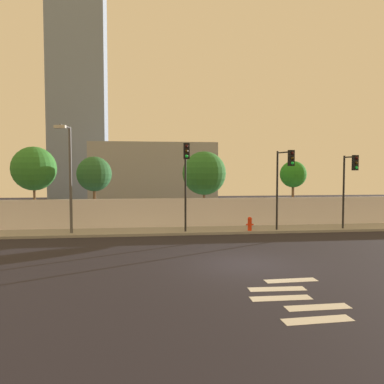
{
  "coord_description": "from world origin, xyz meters",
  "views": [
    {
      "loc": [
        -3.97,
        -14.76,
        3.74
      ],
      "look_at": [
        -1.3,
        6.5,
        2.52
      ],
      "focal_mm": 36.14,
      "sensor_mm": 36.0,
      "label": 1
    }
  ],
  "objects_px": {
    "traffic_light_right": "(186,168)",
    "roadside_tree_midright": "(204,173)",
    "traffic_light_center": "(350,176)",
    "roadside_tree_leftmost": "(34,169)",
    "street_lamp_curbside": "(69,170)",
    "fire_hydrant": "(250,223)",
    "traffic_light_left": "(285,172)",
    "roadside_tree_midleft": "(94,174)",
    "roadside_tree_rightmost": "(293,175)"
  },
  "relations": [
    {
      "from": "traffic_light_center",
      "to": "roadside_tree_midright",
      "type": "relative_size",
      "value": 0.89
    },
    {
      "from": "traffic_light_center",
      "to": "roadside_tree_midright",
      "type": "height_order",
      "value": "roadside_tree_midright"
    },
    {
      "from": "roadside_tree_midleft",
      "to": "roadside_tree_rightmost",
      "type": "relative_size",
      "value": 1.06
    },
    {
      "from": "fire_hydrant",
      "to": "street_lamp_curbside",
      "type": "bearing_deg",
      "value": 179.34
    },
    {
      "from": "traffic_light_right",
      "to": "fire_hydrant",
      "type": "bearing_deg",
      "value": 4.29
    },
    {
      "from": "traffic_light_center",
      "to": "street_lamp_curbside",
      "type": "distance_m",
      "value": 16.45
    },
    {
      "from": "roadside_tree_leftmost",
      "to": "fire_hydrant",
      "type": "bearing_deg",
      "value": -14.81
    },
    {
      "from": "roadside_tree_midleft",
      "to": "traffic_light_right",
      "type": "bearing_deg",
      "value": -34.04
    },
    {
      "from": "street_lamp_curbside",
      "to": "roadside_tree_leftmost",
      "type": "xyz_separation_m",
      "value": [
        -2.79,
        3.36,
        0.1
      ]
    },
    {
      "from": "street_lamp_curbside",
      "to": "fire_hydrant",
      "type": "bearing_deg",
      "value": -0.66
    },
    {
      "from": "traffic_light_right",
      "to": "roadside_tree_leftmost",
      "type": "relative_size",
      "value": 0.97
    },
    {
      "from": "traffic_light_right",
      "to": "roadside_tree_rightmost",
      "type": "xyz_separation_m",
      "value": [
        7.88,
        3.77,
        -0.41
      ]
    },
    {
      "from": "traffic_light_left",
      "to": "roadside_tree_midright",
      "type": "distance_m",
      "value": 5.76
    },
    {
      "from": "traffic_light_center",
      "to": "roadside_tree_rightmost",
      "type": "distance_m",
      "value": 4.34
    },
    {
      "from": "traffic_light_right",
      "to": "street_lamp_curbside",
      "type": "bearing_deg",
      "value": 176.43
    },
    {
      "from": "traffic_light_left",
      "to": "traffic_light_center",
      "type": "distance_m",
      "value": 4.17
    },
    {
      "from": "street_lamp_curbside",
      "to": "traffic_light_right",
      "type": "bearing_deg",
      "value": -3.57
    },
    {
      "from": "roadside_tree_midleft",
      "to": "street_lamp_curbside",
      "type": "bearing_deg",
      "value": -105.94
    },
    {
      "from": "roadside_tree_leftmost",
      "to": "roadside_tree_midright",
      "type": "relative_size",
      "value": 1.05
    },
    {
      "from": "traffic_light_left",
      "to": "roadside_tree_leftmost",
      "type": "xyz_separation_m",
      "value": [
        -15.06,
        4.06,
        0.22
      ]
    },
    {
      "from": "traffic_light_center",
      "to": "fire_hydrant",
      "type": "relative_size",
      "value": 5.5
    },
    {
      "from": "roadside_tree_leftmost",
      "to": "roadside_tree_midright",
      "type": "bearing_deg",
      "value": 0.0
    },
    {
      "from": "traffic_light_center",
      "to": "street_lamp_curbside",
      "type": "bearing_deg",
      "value": 178.31
    },
    {
      "from": "roadside_tree_leftmost",
      "to": "traffic_light_right",
      "type": "bearing_deg",
      "value": -22.01
    },
    {
      "from": "traffic_light_left",
      "to": "fire_hydrant",
      "type": "relative_size",
      "value": 5.81
    },
    {
      "from": "roadside_tree_leftmost",
      "to": "roadside_tree_midright",
      "type": "xyz_separation_m",
      "value": [
        10.97,
        0.0,
        -0.3
      ]
    },
    {
      "from": "street_lamp_curbside",
      "to": "roadside_tree_midright",
      "type": "bearing_deg",
      "value": 22.35
    },
    {
      "from": "traffic_light_right",
      "to": "roadside_tree_midleft",
      "type": "relative_size",
      "value": 1.1
    },
    {
      "from": "traffic_light_right",
      "to": "roadside_tree_midleft",
      "type": "bearing_deg",
      "value": 145.96
    },
    {
      "from": "roadside_tree_midright",
      "to": "roadside_tree_rightmost",
      "type": "xyz_separation_m",
      "value": [
        6.24,
        -0.0,
        -0.1
      ]
    },
    {
      "from": "roadside_tree_leftmost",
      "to": "traffic_light_left",
      "type": "bearing_deg",
      "value": -15.07
    },
    {
      "from": "traffic_light_right",
      "to": "fire_hydrant",
      "type": "distance_m",
      "value": 5.03
    },
    {
      "from": "traffic_light_center",
      "to": "roadside_tree_leftmost",
      "type": "distance_m",
      "value": 19.61
    },
    {
      "from": "traffic_light_right",
      "to": "roadside_tree_rightmost",
      "type": "relative_size",
      "value": 1.17
    },
    {
      "from": "street_lamp_curbside",
      "to": "roadside_tree_midleft",
      "type": "height_order",
      "value": "street_lamp_curbside"
    },
    {
      "from": "traffic_light_left",
      "to": "roadside_tree_midleft",
      "type": "bearing_deg",
      "value": 160.28
    },
    {
      "from": "roadside_tree_leftmost",
      "to": "roadside_tree_midright",
      "type": "height_order",
      "value": "roadside_tree_leftmost"
    },
    {
      "from": "traffic_light_center",
      "to": "street_lamp_curbside",
      "type": "height_order",
      "value": "street_lamp_curbside"
    },
    {
      "from": "roadside_tree_midleft",
      "to": "roadside_tree_midright",
      "type": "height_order",
      "value": "roadside_tree_midright"
    },
    {
      "from": "roadside_tree_leftmost",
      "to": "roadside_tree_rightmost",
      "type": "relative_size",
      "value": 1.2
    },
    {
      "from": "traffic_light_right",
      "to": "roadside_tree_midright",
      "type": "distance_m",
      "value": 4.12
    },
    {
      "from": "roadside_tree_rightmost",
      "to": "fire_hydrant",
      "type": "bearing_deg",
      "value": -139.26
    },
    {
      "from": "roadside_tree_midleft",
      "to": "roadside_tree_midright",
      "type": "relative_size",
      "value": 0.92
    },
    {
      "from": "traffic_light_left",
      "to": "traffic_light_center",
      "type": "height_order",
      "value": "traffic_light_left"
    },
    {
      "from": "traffic_light_left",
      "to": "roadside_tree_midleft",
      "type": "height_order",
      "value": "traffic_light_left"
    },
    {
      "from": "street_lamp_curbside",
      "to": "roadside_tree_midleft",
      "type": "distance_m",
      "value": 3.51
    },
    {
      "from": "traffic_light_center",
      "to": "roadside_tree_midright",
      "type": "bearing_deg",
      "value": 155.02
    },
    {
      "from": "traffic_light_center",
      "to": "roadside_tree_midright",
      "type": "distance_m",
      "value": 9.11
    },
    {
      "from": "street_lamp_curbside",
      "to": "roadside_tree_rightmost",
      "type": "xyz_separation_m",
      "value": [
        14.42,
        3.36,
        -0.3
      ]
    },
    {
      "from": "traffic_light_left",
      "to": "roadside_tree_rightmost",
      "type": "distance_m",
      "value": 4.59
    }
  ]
}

